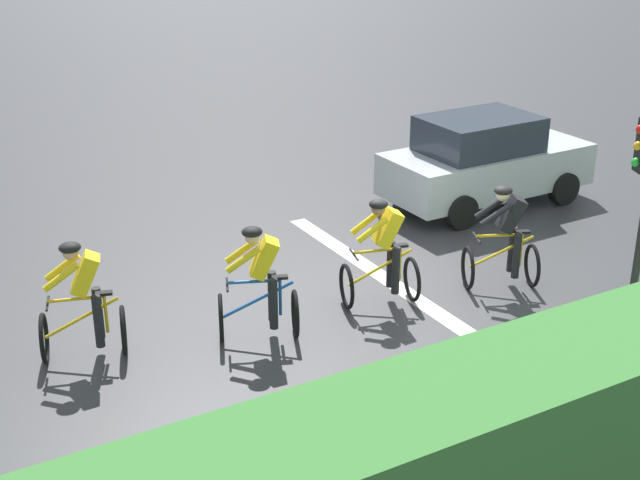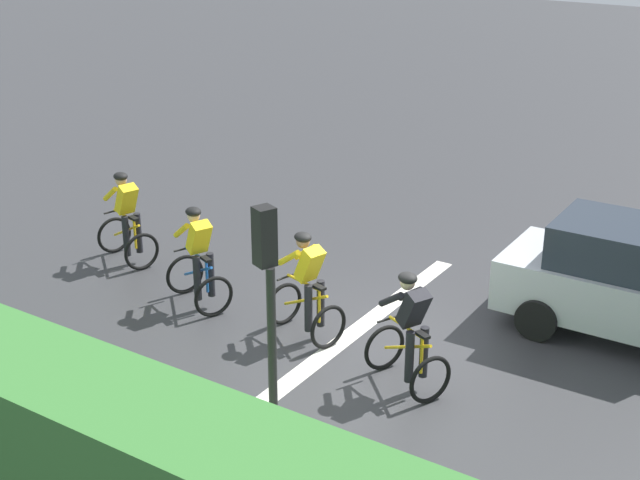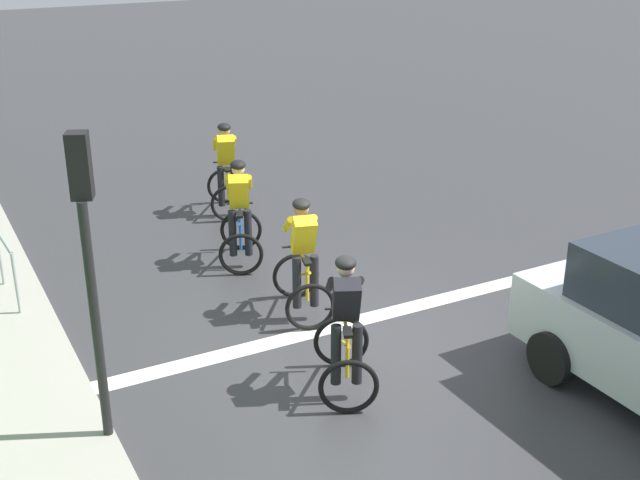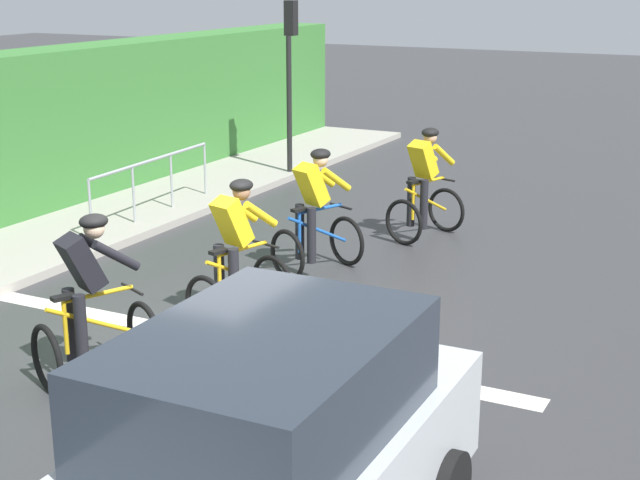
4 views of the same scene
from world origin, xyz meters
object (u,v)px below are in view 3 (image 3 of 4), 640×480
object	(u,v)px
cyclist_second	(240,216)
cyclist_mid	(303,261)
cyclist_lead	(226,171)
cyclist_fourth	(346,330)
traffic_light_near_crossing	(88,246)

from	to	relation	value
cyclist_second	cyclist_mid	distance (m)	2.04
cyclist_lead	cyclist_mid	world-z (taller)	same
cyclist_fourth	traffic_light_near_crossing	bearing A→B (deg)	172.80
cyclist_second	cyclist_fourth	bearing A→B (deg)	-95.40
cyclist_fourth	traffic_light_near_crossing	distance (m)	3.05
cyclist_second	traffic_light_near_crossing	world-z (taller)	traffic_light_near_crossing
cyclist_lead	cyclist_fourth	size ratio (longest dim) A/B	1.00
cyclist_lead	traffic_light_near_crossing	size ratio (longest dim) A/B	0.50
cyclist_mid	traffic_light_near_crossing	size ratio (longest dim) A/B	0.50
cyclist_mid	cyclist_fourth	world-z (taller)	same
cyclist_fourth	traffic_light_near_crossing	xyz separation A→B (m)	(-2.67, 0.34, 1.43)
cyclist_second	cyclist_fourth	xyz separation A→B (m)	(-0.38, -3.98, 0.00)
traffic_light_near_crossing	cyclist_fourth	bearing A→B (deg)	-7.20
cyclist_second	cyclist_mid	bearing A→B (deg)	-88.11
cyclist_second	cyclist_mid	xyz separation A→B (m)	(0.07, -2.04, 0.00)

